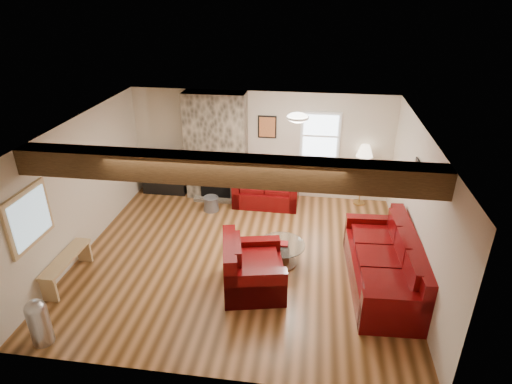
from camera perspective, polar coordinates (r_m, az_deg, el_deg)
room at (r=7.48m, az=-2.10°, el=-0.76°), size 8.00×8.00×8.00m
oak_beam at (r=5.92m, az=-4.35°, el=3.01°), size 6.00×0.36×0.38m
chimney_breast at (r=9.92m, az=-5.32°, el=5.88°), size 1.40×0.67×2.50m
back_window at (r=9.77m, az=8.56°, el=7.43°), size 0.90×0.08×1.10m
hatch_window at (r=7.28m, az=-28.00°, el=-3.06°), size 0.08×1.00×0.90m
ceiling_dome at (r=7.78m, az=5.56°, el=9.66°), size 0.40×0.40×0.18m
artwork_back at (r=9.78m, az=1.51°, el=8.66°), size 0.42×0.06×0.52m
artwork_right at (r=7.65m, az=20.69°, el=2.24°), size 0.06×0.55×0.42m
sofa_three at (r=7.48m, az=16.63°, el=-8.85°), size 1.14×2.50×0.95m
loveseat at (r=9.81m, az=1.39°, el=0.48°), size 1.48×0.87×0.78m
armchair_red at (r=7.13m, az=-0.34°, el=-9.69°), size 1.20×1.30×0.91m
coffee_table at (r=7.84m, az=3.36°, el=-8.25°), size 0.86×0.86×0.45m
tv_cabinet at (r=10.68m, az=-11.95°, el=1.35°), size 1.05×0.42×0.52m
television at (r=10.49m, az=-12.19°, el=3.82°), size 0.82×0.11×0.47m
floor_lamp at (r=9.78m, az=14.28°, el=4.91°), size 0.37×0.37×1.44m
pine_bench at (r=8.10m, az=-23.82°, el=-9.33°), size 0.29×1.23×0.46m
pedal_bin at (r=6.94m, az=-26.97°, el=-15.14°), size 0.39×0.39×0.74m
coal_bucket at (r=9.67m, az=-6.01°, el=-1.52°), size 0.36×0.36×0.34m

